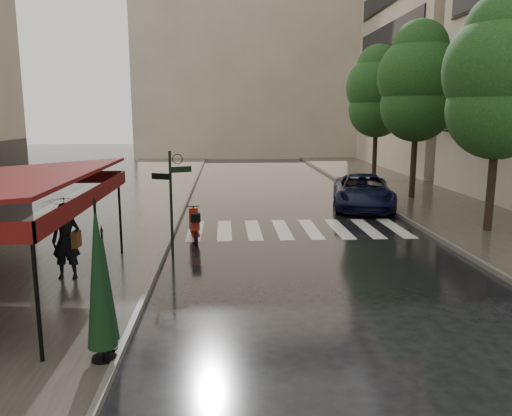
{
  "coord_description": "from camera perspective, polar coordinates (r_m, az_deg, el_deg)",
  "views": [
    {
      "loc": [
        0.4,
        -11.58,
        4.13
      ],
      "look_at": [
        1.3,
        2.89,
        1.4
      ],
      "focal_mm": 35.0,
      "sensor_mm": 36.0,
      "label": 1
    }
  ],
  "objects": [
    {
      "name": "signpost",
      "position": [
        14.84,
        -9.68,
        1.61
      ],
      "size": [
        1.17,
        0.29,
        3.1
      ],
      "color": "black",
      "rests_on": "ground"
    },
    {
      "name": "tree_far",
      "position": [
        31.99,
        13.7,
        12.75
      ],
      "size": [
        3.8,
        3.8,
        8.16
      ],
      "color": "black",
      "rests_on": "sidewalk_far"
    },
    {
      "name": "parasol_back",
      "position": [
        8.88,
        -16.9,
        -8.54
      ],
      "size": [
        0.4,
        0.4,
        2.16
      ],
      "color": "black",
      "rests_on": "sidewalk_near"
    },
    {
      "name": "sidewalk_far",
      "position": [
        25.87,
        18.88,
        1.04
      ],
      "size": [
        5.5,
        60.0,
        0.12
      ],
      "primitive_type": "cube",
      "color": "#38332D",
      "rests_on": "ground"
    },
    {
      "name": "parked_car",
      "position": [
        22.71,
        12.09,
        1.86
      ],
      "size": [
        3.47,
        5.76,
        1.49
      ],
      "primitive_type": "imported",
      "rotation": [
        0.0,
        0.0,
        -0.19
      ],
      "color": "black",
      "rests_on": "ground"
    },
    {
      "name": "tree_mid",
      "position": [
        25.31,
        18.04,
        13.47
      ],
      "size": [
        3.8,
        3.8,
        8.34
      ],
      "color": "black",
      "rests_on": "sidewalk_far"
    },
    {
      "name": "curb_far",
      "position": [
        24.94,
        12.92,
        1.04
      ],
      "size": [
        0.12,
        60.0,
        0.16
      ],
      "primitive_type": "cube",
      "color": "#595651",
      "rests_on": "ground"
    },
    {
      "name": "backdrop_building",
      "position": [
        49.99,
        -0.57,
        17.41
      ],
      "size": [
        22.0,
        6.0,
        20.0
      ],
      "primitive_type": "cube",
      "color": "tan",
      "rests_on": "ground"
    },
    {
      "name": "sidewalk_near",
      "position": [
        24.42,
        -15.07,
        0.71
      ],
      "size": [
        6.0,
        60.0,
        0.12
      ],
      "primitive_type": "cube",
      "color": "#38332D",
      "rests_on": "ground"
    },
    {
      "name": "scooter",
      "position": [
        16.55,
        -7.03,
        -2.09
      ],
      "size": [
        0.53,
        1.63,
        1.07
      ],
      "rotation": [
        0.0,
        0.0,
        0.13
      ],
      "color": "black",
      "rests_on": "ground"
    },
    {
      "name": "parasol_front",
      "position": [
        8.48,
        -17.52,
        -7.41
      ],
      "size": [
        0.48,
        0.48,
        2.7
      ],
      "color": "black",
      "rests_on": "sidewalk_near"
    },
    {
      "name": "tree_near",
      "position": [
        18.99,
        26.17,
        13.2
      ],
      "size": [
        3.8,
        3.8,
        7.99
      ],
      "color": "black",
      "rests_on": "sidewalk_far"
    },
    {
      "name": "curb_near",
      "position": [
        23.99,
        -7.92,
        0.84
      ],
      "size": [
        0.12,
        60.0,
        0.16
      ],
      "primitive_type": "cube",
      "color": "#595651",
      "rests_on": "ground"
    },
    {
      "name": "pedestrian_with_umbrella",
      "position": [
        12.95,
        -21.08,
        -0.29
      ],
      "size": [
        1.15,
        1.18,
        2.58
      ],
      "rotation": [
        0.0,
        0.0,
        -0.03
      ],
      "color": "black",
      "rests_on": "sidewalk_near"
    },
    {
      "name": "haussmann_far",
      "position": [
        41.2,
        20.44,
        17.17
      ],
      "size": [
        8.0,
        16.0,
        18.5
      ],
      "primitive_type": "cube",
      "color": "tan",
      "rests_on": "ground"
    },
    {
      "name": "ground",
      "position": [
        12.3,
        -5.28,
        -9.0
      ],
      "size": [
        120.0,
        120.0,
        0.0
      ],
      "primitive_type": "plane",
      "color": "black",
      "rests_on": "ground"
    },
    {
      "name": "crosswalk",
      "position": [
        18.24,
        4.66,
        -2.44
      ],
      "size": [
        7.85,
        3.2,
        0.01
      ],
      "color": "silver",
      "rests_on": "ground"
    }
  ]
}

